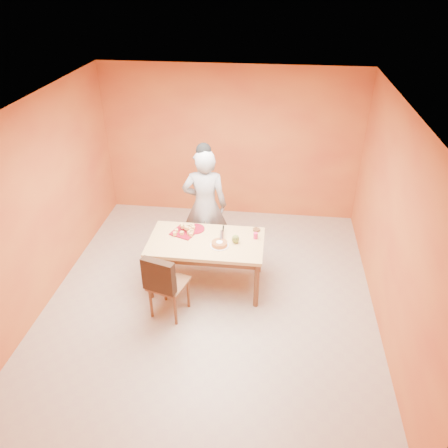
# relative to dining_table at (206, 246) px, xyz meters

# --- Properties ---
(floor) EXTENTS (5.00, 5.00, 0.00)m
(floor) POSITION_rel_dining_table_xyz_m (0.11, -0.29, -0.67)
(floor) COLOR #B8AB9D
(floor) RESTS_ON ground
(ceiling) EXTENTS (5.00, 5.00, 0.00)m
(ceiling) POSITION_rel_dining_table_xyz_m (0.11, -0.29, 2.03)
(ceiling) COLOR silver
(ceiling) RESTS_ON wall_back
(wall_back) EXTENTS (4.50, 0.00, 4.50)m
(wall_back) POSITION_rel_dining_table_xyz_m (0.11, 2.21, 0.68)
(wall_back) COLOR orange
(wall_back) RESTS_ON floor
(wall_left) EXTENTS (0.00, 5.00, 5.00)m
(wall_left) POSITION_rel_dining_table_xyz_m (-2.14, -0.29, 0.68)
(wall_left) COLOR orange
(wall_left) RESTS_ON floor
(wall_right) EXTENTS (0.00, 5.00, 5.00)m
(wall_right) POSITION_rel_dining_table_xyz_m (2.36, -0.29, 0.68)
(wall_right) COLOR orange
(wall_right) RESTS_ON floor
(dining_table) EXTENTS (1.60, 0.90, 0.76)m
(dining_table) POSITION_rel_dining_table_xyz_m (0.00, 0.00, 0.00)
(dining_table) COLOR #F3C57F
(dining_table) RESTS_ON floor
(dining_chair) EXTENTS (0.57, 0.64, 0.99)m
(dining_chair) POSITION_rel_dining_table_xyz_m (-0.40, -0.67, -0.15)
(dining_chair) COLOR brown
(dining_chair) RESTS_ON floor
(pastry_pile) EXTENTS (0.29, 0.29, 0.09)m
(pastry_pile) POSITION_rel_dining_table_xyz_m (-0.34, 0.17, 0.16)
(pastry_pile) COLOR #E9AE63
(pastry_pile) RESTS_ON pastry_platter
(person) EXTENTS (0.71, 0.50, 1.84)m
(person) POSITION_rel_dining_table_xyz_m (-0.12, 0.70, 0.25)
(person) COLOR gray
(person) RESTS_ON floor
(pastry_platter) EXTENTS (0.42, 0.42, 0.02)m
(pastry_platter) POSITION_rel_dining_table_xyz_m (-0.34, 0.17, 0.10)
(pastry_platter) COLOR maroon
(pastry_platter) RESTS_ON dining_table
(red_dinner_plate) EXTENTS (0.33, 0.33, 0.02)m
(red_dinner_plate) POSITION_rel_dining_table_xyz_m (-0.20, 0.28, 0.10)
(red_dinner_plate) COLOR maroon
(red_dinner_plate) RESTS_ON dining_table
(white_cake_plate) EXTENTS (0.32, 0.32, 0.01)m
(white_cake_plate) POSITION_rel_dining_table_xyz_m (0.20, -0.11, 0.10)
(white_cake_plate) COLOR white
(white_cake_plate) RESTS_ON dining_table
(sponge_cake) EXTENTS (0.26, 0.26, 0.05)m
(sponge_cake) POSITION_rel_dining_table_xyz_m (0.20, -0.11, 0.13)
(sponge_cake) COLOR #CE7935
(sponge_cake) RESTS_ON white_cake_plate
(cake_server) EXTENTS (0.06, 0.23, 0.01)m
(cake_server) POSITION_rel_dining_table_xyz_m (0.21, 0.07, 0.16)
(cake_server) COLOR white
(cake_server) RESTS_ON sponge_cake
(egg_ornament) EXTENTS (0.12, 0.10, 0.13)m
(egg_ornament) POSITION_rel_dining_table_xyz_m (0.41, -0.01, 0.16)
(egg_ornament) COLOR olive
(egg_ornament) RESTS_ON dining_table
(magenta_glass) EXTENTS (0.07, 0.07, 0.09)m
(magenta_glass) POSITION_rel_dining_table_xyz_m (0.68, 0.14, 0.14)
(magenta_glass) COLOR #DC215D
(magenta_glass) RESTS_ON dining_table
(checker_tin) EXTENTS (0.13, 0.13, 0.03)m
(checker_tin) POSITION_rel_dining_table_xyz_m (0.68, 0.35, 0.11)
(checker_tin) COLOR #391D0F
(checker_tin) RESTS_ON dining_table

